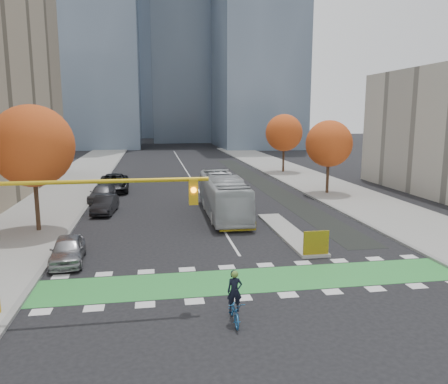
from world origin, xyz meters
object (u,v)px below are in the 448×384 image
object	(u,v)px
parked_car_a	(68,250)
parked_car_d	(114,183)
tree_west	(33,146)
hazard_board	(316,243)
tree_east_far	(284,133)
bus	(223,195)
parked_car_c	(102,193)
tree_east_near	(329,144)
cyclist	(235,305)
traffic_signal_west	(62,211)
parked_car_b	(105,204)

from	to	relation	value
parked_car_a	parked_car_d	xyz separation A→B (m)	(0.59, 21.50, 0.17)
tree_west	hazard_board	bearing A→B (deg)	-25.99
parked_car_a	tree_east_far	bearing A→B (deg)	52.42
bus	parked_car_a	bearing A→B (deg)	-135.04
tree_west	parked_car_c	size ratio (longest dim) A/B	1.71
tree_west	parked_car_a	xyz separation A→B (m)	(3.00, -6.52, -4.93)
hazard_board	tree_east_near	xyz separation A→B (m)	(8.00, 17.80, 4.06)
cyclist	hazard_board	bearing A→B (deg)	50.24
traffic_signal_west	parked_car_d	world-z (taller)	traffic_signal_west
tree_west	cyclist	xyz separation A→B (m)	(10.29, -14.46, -4.95)
tree_east_near	parked_car_b	xyz separation A→B (m)	(-20.27, -5.02, -4.17)
hazard_board	tree_east_far	size ratio (longest dim) A/B	0.18
parked_car_a	parked_car_b	size ratio (longest dim) A/B	0.95
hazard_board	bus	world-z (taller)	bus
bus	parked_car_c	size ratio (longest dim) A/B	2.29
cyclist	parked_car_c	size ratio (longest dim) A/B	0.42
hazard_board	parked_car_a	size ratio (longest dim) A/B	0.35
cyclist	bus	xyz separation A→B (m)	(2.42, 17.34, 0.87)
traffic_signal_west	parked_car_c	xyz separation A→B (m)	(-1.07, 22.49, -3.34)
traffic_signal_west	parked_car_d	bearing A→B (deg)	91.01
tree_east_far	bus	size ratio (longest dim) A/B	0.69
tree_east_near	parked_car_c	size ratio (longest dim) A/B	1.47
bus	parked_car_c	bearing A→B (deg)	144.67
hazard_board	parked_car_a	world-z (taller)	hazard_board
tree_east_near	tree_east_far	xyz separation A→B (m)	(0.50, 16.00, 0.38)
tree_west	parked_car_d	xyz separation A→B (m)	(3.59, 14.98, -4.76)
parked_car_c	parked_car_b	bearing A→B (deg)	-77.15
tree_east_far	parked_car_a	bearing A→B (deg)	-123.47
traffic_signal_west	parked_car_b	size ratio (longest dim) A/B	2.01
traffic_signal_west	parked_car_c	bearing A→B (deg)	92.72
tree_east_far	traffic_signal_west	distance (m)	43.61
parked_car_a	parked_car_d	size ratio (longest dim) A/B	0.65
tree_east_far	cyclist	distance (m)	43.13
cyclist	bus	distance (m)	17.53
hazard_board	parked_car_d	bearing A→B (deg)	118.58
tree_east_far	hazard_board	bearing A→B (deg)	-104.12
traffic_signal_west	bus	distance (m)	17.82
tree_west	tree_east_near	distance (m)	26.01
hazard_board	tree_east_near	world-z (taller)	tree_east_near
tree_west	bus	distance (m)	13.65
tree_east_far	parked_car_d	bearing A→B (deg)	-152.22
bus	parked_car_d	bearing A→B (deg)	127.86
hazard_board	parked_car_a	bearing A→B (deg)	174.38
hazard_board	tree_east_near	bearing A→B (deg)	65.80
traffic_signal_west	parked_car_c	size ratio (longest dim) A/B	1.77
tree_east_near	bus	bearing A→B (deg)	-147.78
tree_east_near	bus	distance (m)	13.76
tree_west	cyclist	distance (m)	18.42
parked_car_b	parked_car_c	xyz separation A→B (m)	(-0.73, 5.00, -0.00)
tree_east_far	bus	distance (m)	26.22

